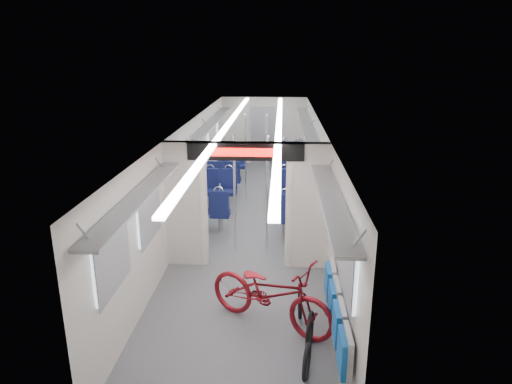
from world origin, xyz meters
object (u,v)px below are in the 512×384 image
Objects in this scene: bike_hoop_c at (300,303)px; seat_bay_far_left at (228,168)px; bike_hoop_a at (307,364)px; seat_bay_far_right at (292,163)px; seat_bay_near_right at (295,199)px; stanchion_far_right at (266,159)px; flip_bench at (337,312)px; bike_hoop_b at (310,332)px; seat_bay_near_left at (215,197)px; bicycle at (271,293)px; stanchion_near_left at (235,195)px; stanchion_far_left at (246,159)px; stanchion_near_right at (267,194)px.

seat_bay_far_left is at bearing 105.20° from bike_hoop_c.
seat_bay_far_right is (-0.02, 8.78, 0.35)m from bike_hoop_a.
seat_bay_near_right is 1.68m from stanchion_far_right.
flip_bench is 0.78m from bike_hoop_a.
bike_hoop_a is 6.80m from stanchion_far_right.
flip_bench is 0.97× the size of seat_bay_far_right.
seat_bay_near_left is at bearing 112.02° from bike_hoop_b.
bike_hoop_a is (0.46, -1.10, -0.31)m from bicycle.
bike_hoop_a is 5.78m from seat_bay_near_left.
seat_bay_far_right is 0.96× the size of stanchion_near_left.
bike_hoop_c is at bearing -63.09° from stanchion_near_left.
bike_hoop_a is 6.93m from stanchion_far_left.
seat_bay_far_right reaches higher than bike_hoop_b.
flip_bench is at bearing -79.70° from stanchion_far_right.
seat_bay_far_right is 5.12m from stanchion_near_right.
seat_bay_near_left is 1.98m from stanchion_near_left.
stanchion_far_left is at bearing 104.92° from flip_bench.
seat_bay_near_right is 3.43m from seat_bay_far_left.
stanchion_near_right is (-0.60, 3.73, 0.94)m from bike_hoop_a.
bicycle is at bearing -86.98° from stanchion_near_right.
seat_bay_far_right is at bearing 26.23° from bicycle.
seat_bay_far_right is (-0.09, 8.17, 0.33)m from bike_hoop_b.
bicycle is 0.86× the size of stanchion_far_left.
seat_bay_near_right is (-0.09, 4.68, 0.32)m from bike_hoop_b.
stanchion_far_left reaches higher than seat_bay_near_right.
stanchion_near_left is (-0.76, 2.59, 0.63)m from bicycle.
bike_hoop_b is 0.27× the size of seat_bay_far_left.
stanchion_near_right is at bearing 3.97° from stanchion_near_left.
seat_bay_near_left is 1.02× the size of seat_bay_far_left.
seat_bay_far_right reaches higher than bike_hoop_a.
seat_bay_far_right reaches higher than seat_bay_near_left.
stanchion_far_right is at bearing 32.14° from bicycle.
flip_bench is 0.92× the size of stanchion_far_right.
bike_hoop_a is 0.21× the size of seat_bay_far_right.
seat_bay_far_left is at bearing 106.17° from stanchion_near_right.
bike_hoop_b is 0.22× the size of stanchion_far_left.
bike_hoop_c is 0.23× the size of stanchion_far_right.
bike_hoop_b is 0.22× the size of stanchion_near_left.
bicycle is at bearing -82.07° from stanchion_far_left.
stanchion_far_right reaches higher than bike_hoop_c.
seat_bay_near_right is 1.77m from stanchion_near_right.
seat_bay_near_left is (-1.86, 4.12, 0.30)m from bike_hoop_c.
stanchion_near_right reaches higher than bike_hoop_b.
stanchion_near_right is 2.97m from stanchion_far_right.
flip_bench is 0.92× the size of stanchion_near_right.
stanchion_far_right is at bearing 116.36° from seat_bay_near_right.
stanchion_near_right is 1.00× the size of stanchion_far_left.
bike_hoop_c is at bearing -82.73° from stanchion_far_right.
bike_hoop_c is 0.23× the size of stanchion_far_left.
stanchion_near_left is at bearing 45.99° from bicycle.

